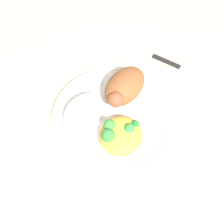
# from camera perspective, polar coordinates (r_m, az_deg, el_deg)

# --- Properties ---
(ground_plane) EXTENTS (2.00, 2.00, 0.00)m
(ground_plane) POSITION_cam_1_polar(r_m,az_deg,el_deg) (0.63, 0.00, -1.34)
(ground_plane) COLOR #CBB68F
(plate) EXTENTS (0.28, 0.28, 0.02)m
(plate) POSITION_cam_1_polar(r_m,az_deg,el_deg) (0.62, 0.00, -0.89)
(plate) COLOR white
(plate) RESTS_ON ground_plane
(roasted_chicken) EXTENTS (0.12, 0.08, 0.06)m
(roasted_chicken) POSITION_cam_1_polar(r_m,az_deg,el_deg) (0.62, 2.62, 5.36)
(roasted_chicken) COLOR brown
(roasted_chicken) RESTS_ON plate
(rice_pile) EXTENTS (0.10, 0.08, 0.04)m
(rice_pile) POSITION_cam_1_polar(r_m,az_deg,el_deg) (0.60, -6.12, 0.29)
(rice_pile) COLOR white
(rice_pile) RESTS_ON plate
(mac_cheese_with_broccoli) EXTENTS (0.10, 0.09, 0.04)m
(mac_cheese_with_broccoli) POSITION_cam_1_polar(r_m,az_deg,el_deg) (0.57, 1.75, -4.81)
(mac_cheese_with_broccoli) COLOR gold
(mac_cheese_with_broccoli) RESTS_ON plate
(fork) EXTENTS (0.03, 0.14, 0.01)m
(fork) POSITION_cam_1_polar(r_m,az_deg,el_deg) (0.72, 11.23, 8.12)
(fork) COLOR silver
(fork) RESTS_ON ground_plane
(knife) EXTENTS (0.03, 0.19, 0.01)m
(knife) POSITION_cam_1_polar(r_m,az_deg,el_deg) (0.74, 14.22, 9.28)
(knife) COLOR black
(knife) RESTS_ON ground_plane
(napkin) EXTENTS (0.10, 0.11, 0.00)m
(napkin) POSITION_cam_1_polar(r_m,az_deg,el_deg) (0.62, -21.64, -10.47)
(napkin) COLOR white
(napkin) RESTS_ON ground_plane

